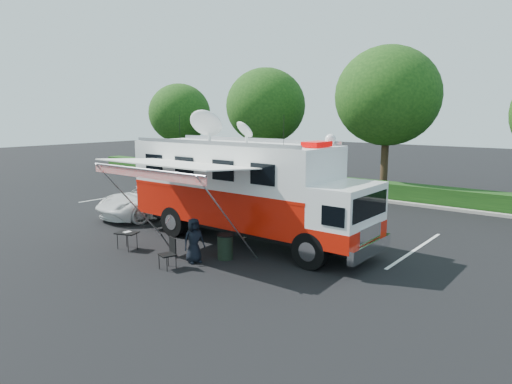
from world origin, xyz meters
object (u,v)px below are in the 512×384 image
white_suv (158,215)px  folding_table (127,234)px  trash_bin (225,247)px  command_truck (246,189)px

white_suv → folding_table: (3.69, -4.46, 0.60)m
white_suv → trash_bin: 7.88m
command_truck → trash_bin: command_truck is taller
white_suv → trash_bin: size_ratio=6.82×
white_suv → folding_table: 5.82m
command_truck → white_suv: bearing=171.9°
command_truck → trash_bin: 2.82m
white_suv → trash_bin: trash_bin is taller
command_truck → folding_table: bearing=-127.8°
command_truck → folding_table: command_truck is taller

